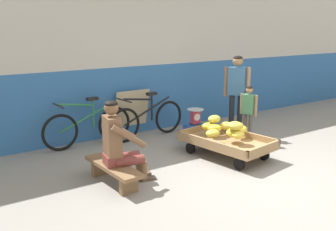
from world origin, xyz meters
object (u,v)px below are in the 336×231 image
(bicycle_far_left, at_px, (147,119))
(sign_board, at_px, (131,112))
(customer_child, at_px, (248,108))
(weighing_scale, at_px, (195,116))
(bicycle_near_left, at_px, (88,126))
(customer_adult, at_px, (237,87))
(banana_cart, at_px, (227,142))
(low_bench, at_px, (113,170))
(vendor_seated, at_px, (119,142))
(plastic_crate, at_px, (195,132))
(shopping_bag, at_px, (223,137))

(bicycle_far_left, height_order, sign_board, sign_board)
(customer_child, bearing_deg, weighing_scale, 138.55)
(bicycle_near_left, distance_m, customer_adult, 2.83)
(banana_cart, distance_m, low_bench, 2.00)
(vendor_seated, bearing_deg, banana_cart, -0.55)
(plastic_crate, relative_size, customer_adult, 0.24)
(plastic_crate, height_order, customer_adult, customer_adult)
(customer_adult, bearing_deg, low_bench, -165.21)
(low_bench, height_order, customer_adult, customer_adult)
(banana_cart, relative_size, bicycle_far_left, 0.93)
(low_bench, height_order, customer_child, customer_child)
(plastic_crate, relative_size, bicycle_far_left, 0.22)
(customer_child, height_order, shopping_bag, customer_child)
(low_bench, distance_m, sign_board, 2.37)
(sign_board, bearing_deg, vendor_seated, -122.34)
(bicycle_near_left, xyz_separation_m, shopping_bag, (2.06, -1.23, -0.23))
(sign_board, relative_size, customer_child, 0.85)
(bicycle_far_left, bearing_deg, sign_board, 113.95)
(bicycle_far_left, bearing_deg, customer_adult, -29.33)
(low_bench, bearing_deg, weighing_scale, 24.31)
(low_bench, bearing_deg, sign_board, 55.70)
(banana_cart, height_order, weighing_scale, weighing_scale)
(low_bench, relative_size, customer_child, 1.08)
(bicycle_near_left, bearing_deg, customer_adult, -20.73)
(vendor_seated, xyz_separation_m, bicycle_far_left, (1.39, 1.62, -0.21))
(weighing_scale, distance_m, customer_child, 0.96)
(weighing_scale, bearing_deg, low_bench, -155.69)
(low_bench, xyz_separation_m, shopping_bag, (2.43, 0.52, -0.08))
(plastic_crate, bearing_deg, customer_adult, -12.15)
(plastic_crate, xyz_separation_m, weighing_scale, (0.00, -0.00, 0.30))
(banana_cart, bearing_deg, plastic_crate, 82.92)
(plastic_crate, relative_size, weighing_scale, 1.20)
(low_bench, xyz_separation_m, sign_board, (1.33, 1.95, 0.24))
(low_bench, bearing_deg, plastic_crate, 24.33)
(sign_board, height_order, customer_child, customer_child)
(plastic_crate, bearing_deg, shopping_bag, -54.64)
(shopping_bag, bearing_deg, customer_child, -25.62)
(plastic_crate, relative_size, bicycle_near_left, 0.22)
(sign_board, bearing_deg, banana_cart, -71.39)
(banana_cart, bearing_deg, customer_child, 23.66)
(bicycle_near_left, bearing_deg, sign_board, 11.17)
(vendor_seated, bearing_deg, bicycle_far_left, 49.22)
(plastic_crate, xyz_separation_m, sign_board, (-0.79, 0.99, 0.29))
(plastic_crate, bearing_deg, bicycle_far_left, 134.58)
(low_bench, distance_m, weighing_scale, 2.34)
(plastic_crate, xyz_separation_m, bicycle_far_left, (-0.64, 0.65, 0.20))
(customer_child, bearing_deg, vendor_seated, -172.81)
(bicycle_near_left, relative_size, bicycle_far_left, 1.00)
(bicycle_near_left, height_order, bicycle_far_left, same)
(vendor_seated, height_order, plastic_crate, vendor_seated)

